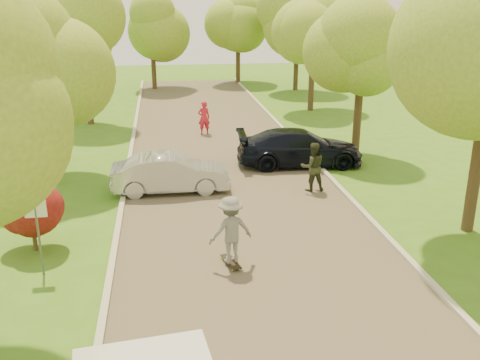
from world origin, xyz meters
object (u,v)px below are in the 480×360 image
street_sign (37,219)px  person_olive (313,167)px  longboard (231,262)px  skateboarder (231,230)px  dark_sedan (300,148)px  silver_sedan (171,173)px  person_striped (204,118)px

street_sign → person_olive: (8.75, 5.22, -0.63)m
longboard → street_sign: bearing=-17.0°
longboard → person_olive: (3.79, 5.45, 0.83)m
longboard → skateboarder: skateboarder is taller
dark_sedan → silver_sedan: bearing=117.9°
skateboarder → person_olive: (3.79, 5.45, -0.12)m
silver_sedan → dark_sedan: size_ratio=0.81×
silver_sedan → skateboarder: skateboarder is taller
skateboarder → dark_sedan: bearing=-129.7°
street_sign → longboard: 5.18m
skateboarder → person_striped: 14.84m
dark_sedan → skateboarder: (-4.14, -8.70, 0.27)m
longboard → skateboarder: bearing=102.3°
street_sign → longboard: street_sign is taller
longboard → person_olive: 6.69m
skateboarder → person_olive: size_ratio=1.00×
person_striped → person_olive: 9.93m
dark_sedan → person_striped: 7.12m
person_striped → person_olive: bearing=100.3°
person_striped → person_olive: person_olive is taller
longboard → person_striped: size_ratio=0.56×
street_sign → skateboarder: bearing=-2.7°
silver_sedan → person_olive: bearing=-97.2°
dark_sedan → longboard: (-4.14, -8.70, -0.68)m
person_olive → silver_sedan: bearing=-8.2°
skateboarder → silver_sedan: bearing=-90.9°
street_sign → skateboarder: street_sign is taller
street_sign → person_striped: (5.47, 14.59, -0.68)m
street_sign → dark_sedan: 12.45m
silver_sedan → person_striped: (1.97, 8.69, 0.17)m
longboard → person_striped: bearing=-106.3°
silver_sedan → skateboarder: size_ratio=2.33×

